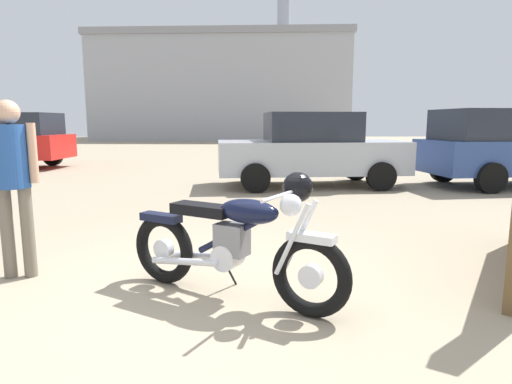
% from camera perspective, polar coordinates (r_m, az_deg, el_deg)
% --- Properties ---
extents(ground_plane, '(80.00, 80.00, 0.00)m').
position_cam_1_polar(ground_plane, '(3.67, -8.83, -14.37)').
color(ground_plane, gray).
extents(vintage_motorcycle, '(1.85, 1.15, 1.07)m').
position_cam_1_polar(vintage_motorcycle, '(3.59, -2.50, -6.49)').
color(vintage_motorcycle, black).
rests_on(vintage_motorcycle, ground_plane).
extents(bystander, '(0.46, 0.30, 1.66)m').
position_cam_1_polar(bystander, '(4.58, -29.41, 2.45)').
color(bystander, '#706656').
rests_on(bystander, ground_plane).
extents(red_hatchback_near, '(4.32, 2.17, 1.67)m').
position_cam_1_polar(red_hatchback_near, '(10.01, 7.20, 5.56)').
color(red_hatchback_near, black).
rests_on(red_hatchback_near, ground_plane).
extents(industrial_building, '(20.91, 14.11, 18.24)m').
position_cam_1_polar(industrial_building, '(39.05, -3.87, 13.23)').
color(industrial_building, '#9EA0A8').
rests_on(industrial_building, ground_plane).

